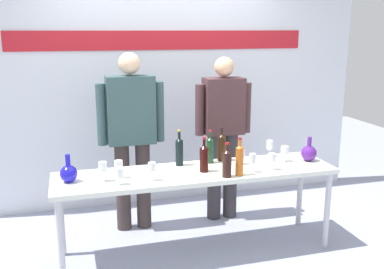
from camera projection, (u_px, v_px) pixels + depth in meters
ground_plane at (197, 251)px, 3.90m from camera, size 10.00×10.00×0.00m
back_wall at (163, 68)px, 4.80m from camera, size 4.57×0.11×3.00m
display_table at (197, 178)px, 3.74m from camera, size 2.39×0.58×0.74m
decanter_blue_left at (69, 173)px, 3.44m from camera, size 0.14×0.14×0.23m
decanter_blue_right at (309, 153)px, 4.00m from camera, size 0.14×0.14×0.22m
presenter_left at (131, 130)px, 4.14m from camera, size 0.63×0.22×1.71m
presenter_right at (223, 129)px, 4.39m from camera, size 0.58×0.22×1.66m
wine_bottle_0 at (204, 157)px, 3.68m from camera, size 0.07×0.07×0.30m
wine_bottle_1 at (210, 149)px, 3.93m from camera, size 0.07×0.07×0.30m
wine_bottle_2 at (179, 151)px, 3.85m from camera, size 0.07×0.07×0.32m
wine_bottle_3 at (240, 159)px, 3.59m from camera, size 0.07×0.07×0.32m
wine_bottle_4 at (222, 146)px, 3.99m from camera, size 0.08×0.08×0.31m
wine_bottle_5 at (227, 162)px, 3.55m from camera, size 0.08×0.08×0.29m
wine_glass_left_0 at (152, 167)px, 3.47m from camera, size 0.06×0.06×0.15m
wine_glass_left_1 at (119, 173)px, 3.38m from camera, size 0.07×0.07×0.13m
wine_glass_left_2 at (103, 167)px, 3.45m from camera, size 0.07×0.07×0.16m
wine_glass_left_3 at (119, 165)px, 3.53m from camera, size 0.07×0.07×0.15m
wine_glass_right_0 at (253, 159)px, 3.67m from camera, size 0.06×0.06×0.16m
wine_glass_right_1 at (270, 145)px, 4.13m from camera, size 0.06×0.06×0.16m
wine_glass_right_2 at (285, 151)px, 3.97m from camera, size 0.07×0.07×0.14m
wine_glass_right_3 at (272, 158)px, 3.74m from camera, size 0.07×0.07×0.14m
wine_glass_right_4 at (241, 155)px, 3.89m from camera, size 0.06×0.06×0.13m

